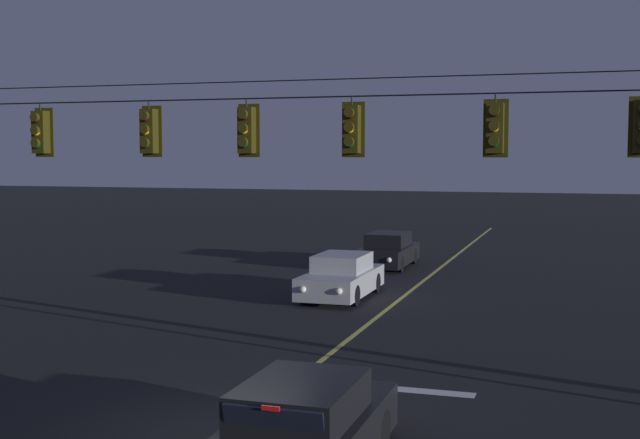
# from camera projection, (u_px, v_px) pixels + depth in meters

# --- Properties ---
(ground_plane) EXTENTS (180.00, 180.00, 0.00)m
(ground_plane) POSITION_uv_depth(u_px,v_px,m) (224.00, 437.00, 13.54)
(ground_plane) COLOR black
(lane_centre_stripe) EXTENTS (0.14, 60.00, 0.01)m
(lane_centre_stripe) POSITION_uv_depth(u_px,v_px,m) (374.00, 319.00, 23.20)
(lane_centre_stripe) COLOR #D1C64C
(lane_centre_stripe) RESTS_ON ground
(stop_bar_paint) EXTENTS (3.40, 0.36, 0.01)m
(stop_bar_paint) POSITION_uv_depth(u_px,v_px,m) (388.00, 388.00, 16.35)
(stop_bar_paint) COLOR silver
(stop_bar_paint) RESTS_ON ground
(signal_span_assembly) EXTENTS (19.44, 0.32, 7.13)m
(signal_span_assembly) POSITION_uv_depth(u_px,v_px,m) (305.00, 196.00, 17.21)
(signal_span_assembly) COLOR #423021
(signal_span_assembly) RESTS_ON ground
(traffic_light_leftmost) EXTENTS (0.48, 0.41, 1.22)m
(traffic_light_leftmost) POSITION_uv_depth(u_px,v_px,m) (40.00, 132.00, 19.00)
(traffic_light_leftmost) COLOR black
(traffic_light_left_inner) EXTENTS (0.48, 0.41, 1.22)m
(traffic_light_left_inner) POSITION_uv_depth(u_px,v_px,m) (149.00, 131.00, 18.17)
(traffic_light_left_inner) COLOR black
(traffic_light_centre) EXTENTS (0.48, 0.41, 1.22)m
(traffic_light_centre) POSITION_uv_depth(u_px,v_px,m) (246.00, 130.00, 17.47)
(traffic_light_centre) COLOR black
(traffic_light_right_inner) EXTENTS (0.48, 0.41, 1.22)m
(traffic_light_right_inner) POSITION_uv_depth(u_px,v_px,m) (351.00, 129.00, 16.79)
(traffic_light_right_inner) COLOR black
(traffic_light_rightmost) EXTENTS (0.48, 0.41, 1.22)m
(traffic_light_rightmost) POSITION_uv_depth(u_px,v_px,m) (495.00, 128.00, 15.93)
(traffic_light_rightmost) COLOR black
(car_waiting_near_lane) EXTENTS (1.80, 4.33, 1.39)m
(car_waiting_near_lane) POSITION_uv_depth(u_px,v_px,m) (303.00, 431.00, 11.87)
(car_waiting_near_lane) COLOR black
(car_waiting_near_lane) RESTS_ON ground
(car_oncoming_lead) EXTENTS (1.80, 4.42, 1.39)m
(car_oncoming_lead) POSITION_uv_depth(u_px,v_px,m) (341.00, 277.00, 26.68)
(car_oncoming_lead) COLOR #A5A5AD
(car_oncoming_lead) RESTS_ON ground
(car_oncoming_trailing) EXTENTS (1.80, 4.42, 1.39)m
(car_oncoming_trailing) POSITION_uv_depth(u_px,v_px,m) (388.00, 251.00, 33.91)
(car_oncoming_trailing) COLOR black
(car_oncoming_trailing) RESTS_ON ground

